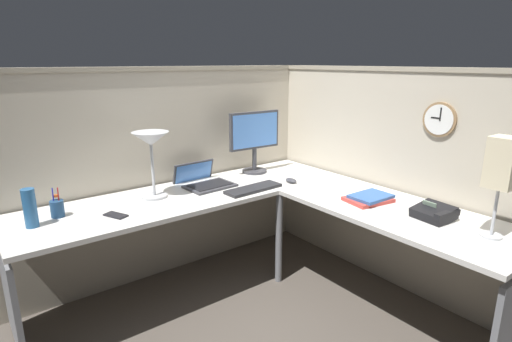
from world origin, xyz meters
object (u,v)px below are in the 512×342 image
Objects in this scene: keyboard at (253,189)px; cell_phone at (116,215)px; desk_lamp_dome at (151,144)px; desk_lamp_paper at (502,166)px; thermos_flask at (30,208)px; monitor at (255,137)px; computer_mouse at (291,180)px; office_phone at (435,213)px; pen_cup at (57,208)px; book_stack at (369,198)px; laptop at (203,181)px; wall_clock at (440,120)px.

keyboard is 2.99× the size of cell_phone.
desk_lamp_paper is (1.13, -1.67, 0.02)m from desk_lamp_dome.
desk_lamp_dome is 2.02× the size of thermos_flask.
monitor is 3.47× the size of cell_phone.
thermos_flask is at bearing -175.18° from desk_lamp_dome.
computer_mouse reaches higher than cell_phone.
desk_lamp_paper is at bearing -88.32° from office_phone.
cell_phone is (0.27, -0.20, -0.05)m from pen_cup.
keyboard is 0.77m from desk_lamp_dome.
book_stack is at bearing -78.89° from computer_mouse.
laptop is at bearing -176.45° from monitor.
keyboard is 1.95× the size of wall_clock.
desk_lamp_paper is (1.88, -1.60, 0.27)m from thermos_flask.
book_stack is (0.16, -1.03, -0.27)m from monitor.
pen_cup is 0.34× the size of desk_lamp_paper.
desk_lamp_dome is (-0.62, 0.28, 0.35)m from keyboard.
keyboard is 1.95× the size of thermos_flask.
laptop is at bearing 116.75° from office_phone.
thermos_flask is 0.42× the size of desk_lamp_paper.
desk_lamp_paper is (0.51, -1.38, 0.37)m from keyboard.
pen_cup is 0.58× the size of book_stack.
wall_clock reaches higher than desk_lamp_paper.
thermos_flask reaches higher than keyboard.
desk_lamp_dome is 1.47m from book_stack.
thermos_flask reaches higher than cell_phone.
office_phone is (1.87, -1.29, -0.07)m from thermos_flask.
desk_lamp_dome is at bearing -171.21° from laptop.
pen_cup reaches higher than book_stack.
monitor reaches higher than computer_mouse.
monitor is 1.37m from wall_clock.
wall_clock reaches higher than cell_phone.
desk_lamp_dome is 1.44× the size of book_stack.
wall_clock is (0.36, -0.22, 0.51)m from book_stack.
monitor is 1.61× the size of book_stack.
monitor is 1.49m from office_phone.
laptop reaches higher than keyboard.
monitor is 1.12× the size of desk_lamp_dome.
cell_phone is 0.65× the size of wall_clock.
book_stack is 0.82m from desk_lamp_paper.
keyboard is at bearing -58.59° from laptop.
office_phone is at bearing -38.49° from pen_cup.
laptop is at bearing 2.82° from pen_cup.
office_phone is (0.72, -1.42, 0.01)m from laptop.
wall_clock reaches higher than keyboard.
wall_clock is at bearing -26.55° from thermos_flask.
keyboard is 1.19m from office_phone.
cell_phone is 2.08m from wall_clock.
wall_clock is (0.82, -0.87, 0.52)m from keyboard.
desk_lamp_paper is (1.73, -1.68, 0.33)m from pen_cup.
monitor is 0.49m from computer_mouse.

